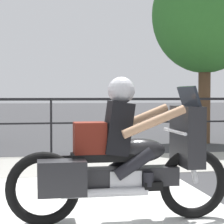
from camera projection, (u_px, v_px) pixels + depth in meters
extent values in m
plane|color=#38383A|center=(67.00, 213.00, 5.06)|extent=(120.00, 120.00, 0.00)
cube|color=#99968E|center=(54.00, 165.00, 8.40)|extent=(44.00, 2.40, 0.01)
cube|color=silver|center=(90.00, 216.00, 4.90)|extent=(3.40, 6.00, 0.01)
cube|color=black|center=(51.00, 99.00, 9.92)|extent=(36.00, 0.04, 0.06)
cube|color=black|center=(51.00, 123.00, 9.94)|extent=(36.00, 0.03, 0.04)
cylinder|color=black|center=(51.00, 126.00, 9.95)|extent=(0.05, 0.05, 1.28)
torus|color=black|center=(193.00, 183.00, 4.82)|extent=(0.78, 0.11, 0.78)
torus|color=black|center=(43.00, 189.00, 4.53)|extent=(0.78, 0.11, 0.78)
cube|color=#232326|center=(121.00, 177.00, 4.67)|extent=(1.25, 0.22, 0.20)
cube|color=silver|center=(124.00, 181.00, 4.68)|extent=(0.34, 0.26, 0.26)
ellipsoid|color=#232326|center=(139.00, 150.00, 4.70)|extent=(0.58, 0.30, 0.26)
cube|color=black|center=(105.00, 157.00, 4.64)|extent=(0.72, 0.28, 0.08)
cube|color=#232326|center=(187.00, 136.00, 4.78)|extent=(0.20, 0.63, 0.65)
cube|color=#1E232B|center=(189.00, 97.00, 4.77)|extent=(0.10, 0.54, 0.24)
cylinder|color=silver|center=(175.00, 131.00, 4.76)|extent=(0.04, 0.70, 0.04)
cylinder|color=silver|center=(105.00, 193.00, 4.49)|extent=(0.90, 0.09, 0.09)
cube|color=#232326|center=(62.00, 178.00, 4.32)|extent=(0.48, 0.28, 0.34)
cube|color=#232326|center=(59.00, 170.00, 4.80)|extent=(0.48, 0.28, 0.34)
cylinder|color=silver|center=(191.00, 159.00, 4.80)|extent=(0.18, 0.06, 0.53)
cube|color=black|center=(118.00, 128.00, 4.65)|extent=(0.31, 0.36, 0.58)
sphere|color=tan|center=(121.00, 92.00, 4.64)|extent=(0.23, 0.23, 0.23)
sphere|color=#B7B7BC|center=(121.00, 90.00, 4.64)|extent=(0.29, 0.29, 0.29)
cylinder|color=black|center=(134.00, 164.00, 4.54)|extent=(0.44, 0.13, 0.34)
cylinder|color=black|center=(148.00, 179.00, 4.57)|extent=(0.11, 0.11, 0.15)
cube|color=black|center=(153.00, 186.00, 4.58)|extent=(0.20, 0.10, 0.09)
cylinder|color=black|center=(128.00, 160.00, 4.83)|extent=(0.44, 0.13, 0.34)
cylinder|color=black|center=(141.00, 174.00, 4.87)|extent=(0.11, 0.11, 0.15)
cube|color=black|center=(146.00, 180.00, 4.88)|extent=(0.20, 0.10, 0.09)
cylinder|color=tan|center=(154.00, 122.00, 4.40)|extent=(0.67, 0.09, 0.34)
cylinder|color=tan|center=(140.00, 118.00, 4.99)|extent=(0.67, 0.09, 0.34)
cube|color=maroon|center=(90.00, 138.00, 4.60)|extent=(0.33, 0.27, 0.34)
cylinder|color=brown|center=(204.00, 101.00, 12.18)|extent=(0.34, 0.34, 2.36)
ellipsoid|color=#33752D|center=(205.00, 14.00, 12.08)|extent=(2.94, 2.94, 3.23)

